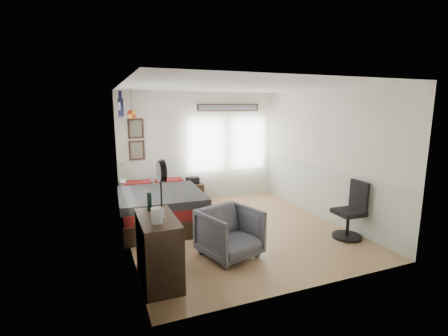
{
  "coord_description": "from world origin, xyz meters",
  "views": [
    {
      "loc": [
        -2.44,
        -5.44,
        2.34
      ],
      "look_at": [
        -0.1,
        0.4,
        1.15
      ],
      "focal_mm": 26.0,
      "sensor_mm": 36.0,
      "label": 1
    }
  ],
  "objects": [
    {
      "name": "stand_fan",
      "position": [
        -1.65,
        -1.23,
        1.49
      ],
      "size": [
        0.1,
        0.31,
        0.76
      ],
      "rotation": [
        0.0,
        0.0,
        0.07
      ],
      "color": "black",
      "rests_on": "dresser"
    },
    {
      "name": "dresser",
      "position": [
        -1.74,
        -1.32,
        0.45
      ],
      "size": [
        0.48,
        1.0,
        0.9
      ],
      "primitive_type": "cube",
      "color": "#37261B",
      "rests_on": "ground_plane"
    },
    {
      "name": "black_bag",
      "position": [
        -0.27,
        2.05,
        0.56
      ],
      "size": [
        0.31,
        0.22,
        0.17
      ],
      "primitive_type": "cube",
      "rotation": [
        0.0,
        0.0,
        0.1
      ],
      "color": "black",
      "rests_on": "nightstand"
    },
    {
      "name": "armchair",
      "position": [
        -0.56,
        -1.0,
        0.39
      ],
      "size": [
        1.04,
        1.05,
        0.77
      ],
      "primitive_type": "imported",
      "rotation": [
        0.0,
        0.0,
        0.29
      ],
      "color": "#555760",
      "rests_on": "ground_plane"
    },
    {
      "name": "bed",
      "position": [
        -1.3,
        0.93,
        0.34
      ],
      "size": [
        1.65,
        2.24,
        0.7
      ],
      "rotation": [
        0.0,
        0.0,
        -0.04
      ],
      "color": "#37261B",
      "rests_on": "ground_plane"
    },
    {
      "name": "wall_decor",
      "position": [
        -1.1,
        1.96,
        2.1
      ],
      "size": [
        3.55,
        1.32,
        1.44
      ],
      "color": "#3E2417",
      "rests_on": "room_shell"
    },
    {
      "name": "bottle",
      "position": [
        -1.79,
        -1.0,
        1.03
      ],
      "size": [
        0.07,
        0.07,
        0.26
      ],
      "primitive_type": "cylinder",
      "color": "black",
      "rests_on": "dresser"
    },
    {
      "name": "kettle",
      "position": [
        -1.78,
        -1.52,
        1.0
      ],
      "size": [
        0.17,
        0.15,
        0.2
      ],
      "rotation": [
        0.0,
        0.0,
        0.05
      ],
      "color": "silver",
      "rests_on": "dresser"
    },
    {
      "name": "room_shell",
      "position": [
        -0.08,
        0.19,
        1.61
      ],
      "size": [
        4.02,
        4.52,
        2.71
      ],
      "color": "beige",
      "rests_on": "ground_plane"
    },
    {
      "name": "ground_plane",
      "position": [
        0.0,
        0.0,
        -0.01
      ],
      "size": [
        4.0,
        4.5,
        0.01
      ],
      "primitive_type": "cube",
      "color": "tan"
    },
    {
      "name": "nightstand",
      "position": [
        -0.27,
        2.05,
        0.24
      ],
      "size": [
        0.48,
        0.39,
        0.47
      ],
      "primitive_type": "cube",
      "rotation": [
        0.0,
        0.0,
        0.03
      ],
      "color": "#37261B",
      "rests_on": "ground_plane"
    },
    {
      "name": "task_chair",
      "position": [
        1.76,
        -1.12,
        0.42
      ],
      "size": [
        0.52,
        0.52,
        1.04
      ],
      "rotation": [
        0.0,
        0.0,
        -0.03
      ],
      "color": "black",
      "rests_on": "ground_plane"
    }
  ]
}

